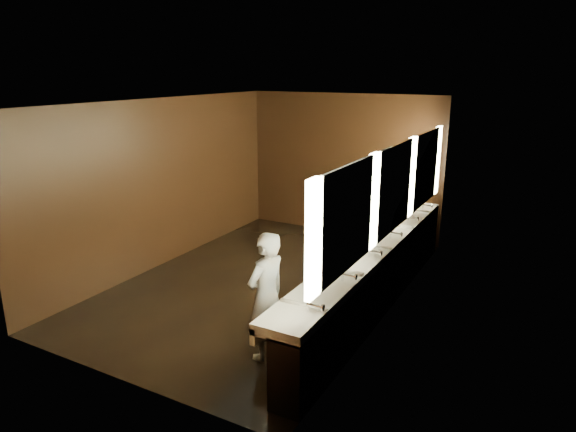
% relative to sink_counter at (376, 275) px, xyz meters
% --- Properties ---
extents(floor, '(6.00, 6.00, 0.00)m').
position_rel_sink_counter_xyz_m(floor, '(-1.79, -0.00, -0.50)').
color(floor, black).
rests_on(floor, ground).
extents(ceiling, '(4.00, 6.00, 0.02)m').
position_rel_sink_counter_xyz_m(ceiling, '(-1.79, -0.00, 2.30)').
color(ceiling, '#2D2D2B').
rests_on(ceiling, wall_back).
extents(wall_back, '(4.00, 0.02, 2.80)m').
position_rel_sink_counter_xyz_m(wall_back, '(-1.79, 3.00, 0.90)').
color(wall_back, black).
rests_on(wall_back, floor).
extents(wall_front, '(4.00, 0.02, 2.80)m').
position_rel_sink_counter_xyz_m(wall_front, '(-1.79, -3.00, 0.90)').
color(wall_front, black).
rests_on(wall_front, floor).
extents(wall_left, '(0.02, 6.00, 2.80)m').
position_rel_sink_counter_xyz_m(wall_left, '(-3.79, -0.00, 0.90)').
color(wall_left, black).
rests_on(wall_left, floor).
extents(wall_right, '(0.02, 6.00, 2.80)m').
position_rel_sink_counter_xyz_m(wall_right, '(0.21, -0.00, 0.90)').
color(wall_right, black).
rests_on(wall_right, floor).
extents(sink_counter, '(0.55, 5.40, 1.01)m').
position_rel_sink_counter_xyz_m(sink_counter, '(0.00, 0.00, 0.00)').
color(sink_counter, black).
rests_on(sink_counter, floor).
extents(mirror_band, '(0.06, 5.03, 1.15)m').
position_rel_sink_counter_xyz_m(mirror_band, '(0.19, -0.00, 1.25)').
color(mirror_band, '#FAF7BE').
rests_on(mirror_band, wall_right).
extents(person, '(0.48, 0.62, 1.52)m').
position_rel_sink_counter_xyz_m(person, '(-0.68, -1.82, 0.27)').
color(person, '#8CAED1').
rests_on(person, floor).
extents(trash_bin, '(0.46, 0.46, 0.63)m').
position_rel_sink_counter_xyz_m(trash_bin, '(-0.22, -0.39, -0.18)').
color(trash_bin, black).
rests_on(trash_bin, floor).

